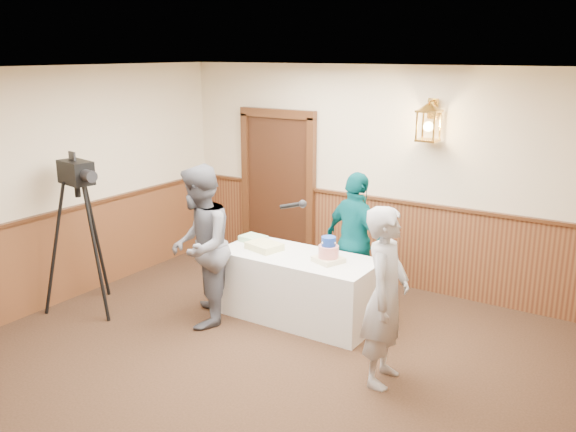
# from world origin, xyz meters

# --- Properties ---
(ground) EXTENTS (7.00, 7.00, 0.00)m
(ground) POSITION_xyz_m (0.00, 0.00, 0.00)
(ground) COLOR black
(ground) RESTS_ON ground
(room_shell) EXTENTS (6.02, 7.02, 2.81)m
(room_shell) POSITION_xyz_m (-0.05, 0.45, 1.52)
(room_shell) COLOR beige
(room_shell) RESTS_ON ground
(display_table) EXTENTS (1.80, 0.80, 0.75)m
(display_table) POSITION_xyz_m (-0.32, 1.90, 0.38)
(display_table) COLOR silver
(display_table) RESTS_ON ground
(tiered_cake) EXTENTS (0.36, 0.36, 0.28)m
(tiered_cake) POSITION_xyz_m (0.08, 1.89, 0.86)
(tiered_cake) COLOR beige
(tiered_cake) RESTS_ON display_table
(sheet_cake_yellow) EXTENTS (0.44, 0.37, 0.08)m
(sheet_cake_yellow) POSITION_xyz_m (-0.75, 1.87, 0.79)
(sheet_cake_yellow) COLOR #F5EB92
(sheet_cake_yellow) RESTS_ON display_table
(sheet_cake_green) EXTENTS (0.31, 0.26, 0.07)m
(sheet_cake_green) POSITION_xyz_m (-1.04, 2.05, 0.78)
(sheet_cake_green) COLOR #9ADB9B
(sheet_cake_green) RESTS_ON display_table
(interviewer) EXTENTS (1.60, 1.10, 1.79)m
(interviewer) POSITION_xyz_m (-1.15, 1.21, 0.90)
(interviewer) COLOR #5B5C65
(interviewer) RESTS_ON ground
(baker) EXTENTS (0.47, 0.65, 1.66)m
(baker) POSITION_xyz_m (1.08, 1.15, 0.83)
(baker) COLOR #A0A1A6
(baker) RESTS_ON ground
(assistant_p) EXTENTS (1.04, 0.73, 1.64)m
(assistant_p) POSITION_xyz_m (0.10, 2.50, 0.82)
(assistant_p) COLOR #06545A
(assistant_p) RESTS_ON ground
(tv_camera_rig) EXTENTS (0.70, 0.65, 1.78)m
(tv_camera_rig) POSITION_xyz_m (-2.52, 0.75, 0.80)
(tv_camera_rig) COLOR black
(tv_camera_rig) RESTS_ON ground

